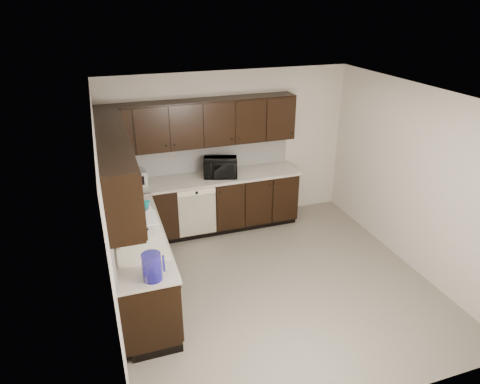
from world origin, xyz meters
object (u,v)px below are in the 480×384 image
(sink, at_px, (141,250))
(microwave, at_px, (220,167))
(toaster_oven, at_px, (134,178))
(storage_bin, at_px, (137,227))
(blue_pitcher, at_px, (152,267))

(sink, height_order, microwave, microwave)
(toaster_oven, bearing_deg, microwave, -13.15)
(microwave, relative_size, storage_bin, 1.14)
(toaster_oven, relative_size, blue_pitcher, 1.17)
(blue_pitcher, bearing_deg, storage_bin, 87.15)
(sink, distance_m, microwave, 2.22)
(storage_bin, bearing_deg, blue_pitcher, -87.71)
(sink, relative_size, storage_bin, 1.80)
(sink, relative_size, toaster_oven, 2.42)
(sink, distance_m, storage_bin, 0.32)
(microwave, distance_m, blue_pitcher, 2.74)
(storage_bin, xyz_separation_m, blue_pitcher, (0.04, -0.97, 0.06))
(sink, xyz_separation_m, blue_pitcher, (0.04, -0.69, 0.20))
(microwave, distance_m, toaster_oven, 1.32)
(sink, height_order, toaster_oven, sink)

